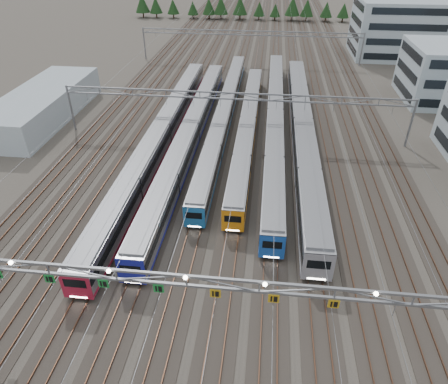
# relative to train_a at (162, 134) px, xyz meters

# --- Properties ---
(ground) EXTENTS (400.00, 400.00, 0.00)m
(ground) POSITION_rel_train_a_xyz_m (11.25, -35.65, -2.18)
(ground) COLOR #47423A
(ground) RESTS_ON ground
(track_bed) EXTENTS (54.00, 260.00, 5.42)m
(track_bed) POSITION_rel_train_a_xyz_m (11.25, 64.35, -0.68)
(track_bed) COLOR #2D2823
(track_bed) RESTS_ON ground
(train_a) EXTENTS (2.95, 65.74, 3.85)m
(train_a) POSITION_rel_train_a_xyz_m (0.00, 0.00, 0.00)
(train_a) COLOR black
(train_a) RESTS_ON ground
(train_b) EXTENTS (2.84, 63.28, 3.69)m
(train_b) POSITION_rel_train_a_xyz_m (4.50, 1.20, -0.08)
(train_b) COLOR black
(train_b) RESTS_ON ground
(train_c) EXTENTS (2.59, 62.92, 3.36)m
(train_c) POSITION_rel_train_a_xyz_m (9.00, 10.39, -0.24)
(train_c) COLOR black
(train_c) RESTS_ON ground
(train_d) EXTENTS (2.64, 52.98, 3.44)m
(train_d) POSITION_rel_train_a_xyz_m (13.50, 5.22, -0.21)
(train_d) COLOR black
(train_d) RESTS_ON ground
(train_e) EXTENTS (2.77, 68.29, 3.60)m
(train_e) POSITION_rel_train_a_xyz_m (18.00, 8.87, -0.12)
(train_e) COLOR black
(train_e) RESTS_ON ground
(train_f) EXTENTS (3.11, 64.86, 4.06)m
(train_f) POSITION_rel_train_a_xyz_m (22.50, 4.46, 0.10)
(train_f) COLOR black
(train_f) RESTS_ON ground
(gantry_near) EXTENTS (56.36, 0.61, 8.08)m
(gantry_near) POSITION_rel_train_a_xyz_m (11.20, -35.76, 4.91)
(gantry_near) COLOR gray
(gantry_near) RESTS_ON ground
(gantry_mid) EXTENTS (56.36, 0.36, 8.00)m
(gantry_mid) POSITION_rel_train_a_xyz_m (11.25, 4.35, 4.21)
(gantry_mid) COLOR gray
(gantry_mid) RESTS_ON ground
(gantry_far) EXTENTS (56.36, 0.36, 8.00)m
(gantry_far) POSITION_rel_train_a_xyz_m (11.25, 49.35, 4.21)
(gantry_far) COLOR gray
(gantry_far) RESTS_ON ground
(depot_bldg_mid) EXTENTS (14.00, 16.00, 10.86)m
(depot_bldg_mid) POSITION_rel_train_a_xyz_m (51.04, 27.02, 3.26)
(depot_bldg_mid) COLOR #A4BAC4
(depot_bldg_mid) RESTS_ON ground
(depot_bldg_north) EXTENTS (22.00, 18.00, 14.29)m
(depot_bldg_north) POSITION_rel_train_a_xyz_m (49.68, 60.30, 4.97)
(depot_bldg_north) COLOR #A4BAC4
(depot_bldg_north) RESTS_ON ground
(west_shed) EXTENTS (10.00, 30.00, 5.16)m
(west_shed) POSITION_rel_train_a_xyz_m (-24.45, 8.64, 0.41)
(west_shed) COLOR #A4BAC4
(west_shed) RESTS_ON ground
(treeline) EXTENTS (100.10, 5.60, 7.02)m
(treeline) POSITION_rel_train_a_xyz_m (13.50, 105.56, 2.06)
(treeline) COLOR #332114
(treeline) RESTS_ON ground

